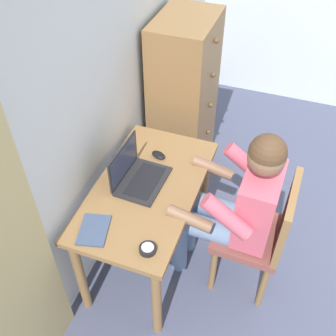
{
  "coord_description": "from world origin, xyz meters",
  "views": [
    {
      "loc": [
        -1.73,
        1.15,
        2.44
      ],
      "look_at": [
        -0.12,
        1.73,
        0.81
      ],
      "focal_mm": 42.97,
      "sensor_mm": 36.0,
      "label": 1
    }
  ],
  "objects_px": {
    "chair": "(262,232)",
    "notebook_pad": "(94,230)",
    "dresser": "(184,100)",
    "person_seated": "(236,203)",
    "laptop": "(137,175)",
    "computer_mouse": "(158,155)",
    "desk": "(147,200)",
    "desk_clock": "(148,249)"
  },
  "relations": [
    {
      "from": "laptop",
      "to": "notebook_pad",
      "type": "xyz_separation_m",
      "value": [
        -0.43,
        0.07,
        -0.05
      ]
    },
    {
      "from": "desk",
      "to": "computer_mouse",
      "type": "distance_m",
      "value": 0.31
    },
    {
      "from": "desk",
      "to": "person_seated",
      "type": "bearing_deg",
      "value": -81.19
    },
    {
      "from": "dresser",
      "to": "computer_mouse",
      "type": "bearing_deg",
      "value": -174.17
    },
    {
      "from": "laptop",
      "to": "computer_mouse",
      "type": "height_order",
      "value": "laptop"
    },
    {
      "from": "chair",
      "to": "notebook_pad",
      "type": "distance_m",
      "value": 0.99
    },
    {
      "from": "chair",
      "to": "laptop",
      "type": "height_order",
      "value": "laptop"
    },
    {
      "from": "desk",
      "to": "dresser",
      "type": "distance_m",
      "value": 1.03
    },
    {
      "from": "desk",
      "to": "notebook_pad",
      "type": "bearing_deg",
      "value": 160.17
    },
    {
      "from": "person_seated",
      "to": "computer_mouse",
      "type": "bearing_deg",
      "value": 70.59
    },
    {
      "from": "chair",
      "to": "laptop",
      "type": "xyz_separation_m",
      "value": [
        -0.04,
        0.78,
        0.26
      ]
    },
    {
      "from": "dresser",
      "to": "computer_mouse",
      "type": "relative_size",
      "value": 13.17
    },
    {
      "from": "desk",
      "to": "laptop",
      "type": "xyz_separation_m",
      "value": [
        0.03,
        0.07,
        0.17
      ]
    },
    {
      "from": "person_seated",
      "to": "desk_clock",
      "type": "height_order",
      "value": "person_seated"
    },
    {
      "from": "person_seated",
      "to": "computer_mouse",
      "type": "relative_size",
      "value": 12.14
    },
    {
      "from": "chair",
      "to": "desk_clock",
      "type": "distance_m",
      "value": 0.76
    },
    {
      "from": "computer_mouse",
      "to": "desk_clock",
      "type": "distance_m",
      "value": 0.72
    },
    {
      "from": "person_seated",
      "to": "notebook_pad",
      "type": "height_order",
      "value": "person_seated"
    },
    {
      "from": "dresser",
      "to": "notebook_pad",
      "type": "bearing_deg",
      "value": 178.52
    },
    {
      "from": "dresser",
      "to": "desk_clock",
      "type": "height_order",
      "value": "dresser"
    },
    {
      "from": "person_seated",
      "to": "laptop",
      "type": "height_order",
      "value": "person_seated"
    },
    {
      "from": "dresser",
      "to": "notebook_pad",
      "type": "xyz_separation_m",
      "value": [
        -1.42,
        0.04,
        0.06
      ]
    },
    {
      "from": "laptop",
      "to": "computer_mouse",
      "type": "distance_m",
      "value": 0.25
    },
    {
      "from": "desk",
      "to": "notebook_pad",
      "type": "xyz_separation_m",
      "value": [
        -0.39,
        0.14,
        0.12
      ]
    },
    {
      "from": "laptop",
      "to": "desk_clock",
      "type": "bearing_deg",
      "value": -150.64
    },
    {
      "from": "desk",
      "to": "computer_mouse",
      "type": "xyz_separation_m",
      "value": [
        0.28,
        0.03,
        0.13
      ]
    },
    {
      "from": "dresser",
      "to": "person_seated",
      "type": "relative_size",
      "value": 1.09
    },
    {
      "from": "laptop",
      "to": "person_seated",
      "type": "bearing_deg",
      "value": -85.25
    },
    {
      "from": "laptop",
      "to": "computer_mouse",
      "type": "relative_size",
      "value": 3.49
    },
    {
      "from": "computer_mouse",
      "to": "notebook_pad",
      "type": "bearing_deg",
      "value": -168.04
    },
    {
      "from": "desk_clock",
      "to": "chair",
      "type": "bearing_deg",
      "value": -47.25
    },
    {
      "from": "dresser",
      "to": "person_seated",
      "type": "xyz_separation_m",
      "value": [
        -0.95,
        -0.63,
        0.03
      ]
    },
    {
      "from": "computer_mouse",
      "to": "notebook_pad",
      "type": "xyz_separation_m",
      "value": [
        -0.67,
        0.11,
        -0.01
      ]
    },
    {
      "from": "dresser",
      "to": "chair",
      "type": "bearing_deg",
      "value": -139.45
    },
    {
      "from": "dresser",
      "to": "chair",
      "type": "height_order",
      "value": "dresser"
    },
    {
      "from": "chair",
      "to": "computer_mouse",
      "type": "height_order",
      "value": "chair"
    },
    {
      "from": "person_seated",
      "to": "notebook_pad",
      "type": "relative_size",
      "value": 5.78
    },
    {
      "from": "chair",
      "to": "notebook_pad",
      "type": "xyz_separation_m",
      "value": [
        -0.47,
        0.85,
        0.21
      ]
    },
    {
      "from": "desk_clock",
      "to": "notebook_pad",
      "type": "height_order",
      "value": "desk_clock"
    },
    {
      "from": "notebook_pad",
      "to": "computer_mouse",
      "type": "bearing_deg",
      "value": -23.49
    },
    {
      "from": "person_seated",
      "to": "notebook_pad",
      "type": "xyz_separation_m",
      "value": [
        -0.48,
        0.67,
        0.03
      ]
    },
    {
      "from": "laptop",
      "to": "notebook_pad",
      "type": "bearing_deg",
      "value": 170.92
    }
  ]
}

